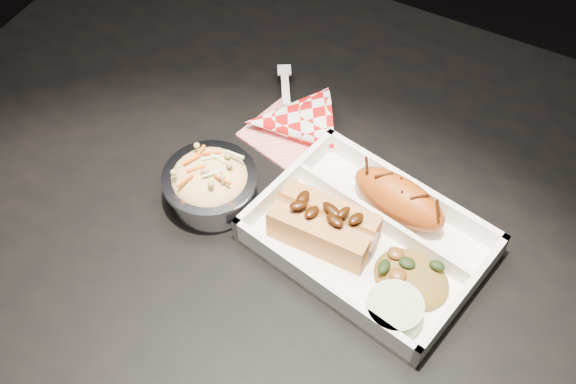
{
  "coord_description": "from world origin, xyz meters",
  "views": [
    {
      "loc": [
        0.16,
        -0.46,
        1.45
      ],
      "look_at": [
        -0.07,
        -0.04,
        0.81
      ],
      "focal_mm": 45.0,
      "sensor_mm": 36.0,
      "label": 1
    }
  ],
  "objects_px": {
    "foil_coleslaw_cup": "(210,183)",
    "dining_table": "(348,262)",
    "hotdog": "(324,224)",
    "food_tray": "(369,241)",
    "napkin_fork": "(288,121)",
    "fried_pastry": "(399,199)"
  },
  "relations": [
    {
      "from": "napkin_fork",
      "to": "hotdog",
      "type": "bearing_deg",
      "value": 10.64
    },
    {
      "from": "dining_table",
      "to": "hotdog",
      "type": "height_order",
      "value": "hotdog"
    },
    {
      "from": "napkin_fork",
      "to": "dining_table",
      "type": "bearing_deg",
      "value": 25.25
    },
    {
      "from": "dining_table",
      "to": "foil_coleslaw_cup",
      "type": "bearing_deg",
      "value": -163.0
    },
    {
      "from": "dining_table",
      "to": "fried_pastry",
      "type": "bearing_deg",
      "value": 37.36
    },
    {
      "from": "foil_coleslaw_cup",
      "to": "dining_table",
      "type": "bearing_deg",
      "value": 17.0
    },
    {
      "from": "dining_table",
      "to": "foil_coleslaw_cup",
      "type": "distance_m",
      "value": 0.21
    },
    {
      "from": "napkin_fork",
      "to": "foil_coleslaw_cup",
      "type": "bearing_deg",
      "value": -41.65
    },
    {
      "from": "hotdog",
      "to": "dining_table",
      "type": "bearing_deg",
      "value": 63.45
    },
    {
      "from": "dining_table",
      "to": "napkin_fork",
      "type": "relative_size",
      "value": 7.46
    },
    {
      "from": "dining_table",
      "to": "hotdog",
      "type": "relative_size",
      "value": 9.99
    },
    {
      "from": "fried_pastry",
      "to": "napkin_fork",
      "type": "bearing_deg",
      "value": 161.17
    },
    {
      "from": "napkin_fork",
      "to": "fried_pastry",
      "type": "bearing_deg",
      "value": 40.45
    },
    {
      "from": "foil_coleslaw_cup",
      "to": "napkin_fork",
      "type": "distance_m",
      "value": 0.14
    },
    {
      "from": "food_tray",
      "to": "napkin_fork",
      "type": "relative_size",
      "value": 1.75
    },
    {
      "from": "dining_table",
      "to": "hotdog",
      "type": "distance_m",
      "value": 0.13
    },
    {
      "from": "hotdog",
      "to": "fried_pastry",
      "type": "bearing_deg",
      "value": 49.27
    },
    {
      "from": "food_tray",
      "to": "napkin_fork",
      "type": "xyz_separation_m",
      "value": [
        -0.17,
        0.11,
        0.01
      ]
    },
    {
      "from": "dining_table",
      "to": "napkin_fork",
      "type": "bearing_deg",
      "value": 145.97
    },
    {
      "from": "hotdog",
      "to": "napkin_fork",
      "type": "distance_m",
      "value": 0.18
    },
    {
      "from": "food_tray",
      "to": "foil_coleslaw_cup",
      "type": "xyz_separation_m",
      "value": [
        -0.19,
        -0.03,
        0.02
      ]
    },
    {
      "from": "food_tray",
      "to": "napkin_fork",
      "type": "distance_m",
      "value": 0.2
    }
  ]
}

